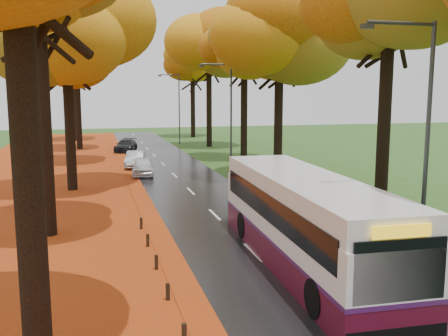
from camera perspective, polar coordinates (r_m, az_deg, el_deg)
name	(u,v)px	position (r m, az deg, el deg)	size (l,w,h in m)	color
road	(188,189)	(31.07, -4.17, -2.35)	(6.50, 90.00, 0.04)	black
centre_line	(188,188)	(31.06, -4.17, -2.31)	(0.12, 90.00, 0.01)	silver
leaf_verge	(34,196)	(30.74, -20.91, -3.05)	(12.00, 90.00, 0.02)	maroon
leaf_drift	(138,191)	(30.66, -9.78, -2.56)	(0.90, 90.00, 0.01)	#B24912
trees_left	(61,31)	(32.28, -18.15, 14.63)	(9.20, 74.00, 13.88)	black
trees_right	(287,35)	(34.58, 7.22, 14.81)	(9.30, 74.20, 13.96)	black
streetlamp_near	(421,133)	(16.18, 21.54, 3.71)	(2.45, 0.18, 8.00)	#333538
streetlamp_mid	(228,109)	(36.29, 0.43, 6.71)	(2.45, 0.18, 8.00)	#333538
streetlamp_far	(177,103)	(57.79, -5.39, 7.40)	(2.45, 0.18, 8.00)	#333538
bus	(305,219)	(17.33, 9.21, -5.76)	(3.16, 11.83, 3.09)	#460B1D
car_white	(143,166)	(36.23, -9.27, 0.18)	(1.50, 3.73, 1.27)	silver
car_silver	(135,159)	(40.23, -10.08, 1.00)	(1.34, 3.85, 1.27)	#9D9FA5
car_dark	(126,145)	(51.23, -11.15, 2.56)	(1.70, 4.18, 1.21)	black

